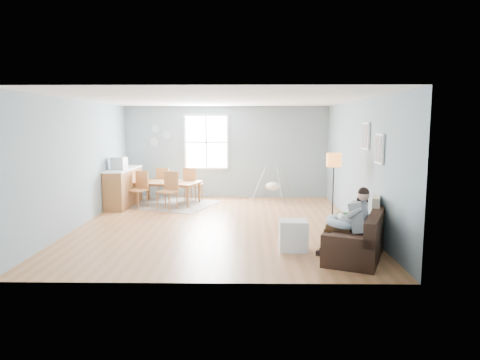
{
  "coord_description": "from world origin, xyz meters",
  "views": [
    {
      "loc": [
        0.6,
        -9.18,
        2.2
      ],
      "look_at": [
        0.45,
        -0.14,
        1.0
      ],
      "focal_mm": 32.0,
      "sensor_mm": 36.0,
      "label": 1
    }
  ],
  "objects_px": {
    "storage_cube": "(293,235)",
    "chair_ne": "(192,182)",
    "toddler": "(358,215)",
    "baby_swing": "(273,186)",
    "chair_se": "(169,188)",
    "dining_table": "(167,193)",
    "chair_nw": "(165,181)",
    "father": "(350,220)",
    "chair_sw": "(139,187)",
    "floor_lamp": "(334,166)",
    "sofa": "(359,239)",
    "monitor": "(119,163)",
    "counter": "(124,187)"
  },
  "relations": [
    {
      "from": "toddler",
      "to": "chair_sw",
      "type": "relative_size",
      "value": 0.82
    },
    {
      "from": "floor_lamp",
      "to": "monitor",
      "type": "xyz_separation_m",
      "value": [
        -5.13,
        1.92,
        -0.13
      ]
    },
    {
      "from": "monitor",
      "to": "baby_swing",
      "type": "bearing_deg",
      "value": 15.78
    },
    {
      "from": "father",
      "to": "toddler",
      "type": "xyz_separation_m",
      "value": [
        0.22,
        0.39,
        0.01
      ]
    },
    {
      "from": "sofa",
      "to": "baby_swing",
      "type": "distance_m",
      "value": 5.16
    },
    {
      "from": "storage_cube",
      "to": "chair_nw",
      "type": "relative_size",
      "value": 0.57
    },
    {
      "from": "father",
      "to": "baby_swing",
      "type": "height_order",
      "value": "father"
    },
    {
      "from": "counter",
      "to": "chair_se",
      "type": "bearing_deg",
      "value": -19.64
    },
    {
      "from": "father",
      "to": "chair_nw",
      "type": "relative_size",
      "value": 1.28
    },
    {
      "from": "floor_lamp",
      "to": "storage_cube",
      "type": "xyz_separation_m",
      "value": [
        -1.03,
        -1.73,
        -1.04
      ]
    },
    {
      "from": "chair_nw",
      "to": "monitor",
      "type": "relative_size",
      "value": 2.43
    },
    {
      "from": "chair_ne",
      "to": "baby_swing",
      "type": "xyz_separation_m",
      "value": [
        2.3,
        0.11,
        -0.11
      ]
    },
    {
      "from": "monitor",
      "to": "baby_swing",
      "type": "distance_m",
      "value": 4.26
    },
    {
      "from": "chair_ne",
      "to": "baby_swing",
      "type": "height_order",
      "value": "baby_swing"
    },
    {
      "from": "floor_lamp",
      "to": "baby_swing",
      "type": "distance_m",
      "value": 3.36
    },
    {
      "from": "sofa",
      "to": "chair_se",
      "type": "height_order",
      "value": "chair_se"
    },
    {
      "from": "storage_cube",
      "to": "counter",
      "type": "xyz_separation_m",
      "value": [
        -4.1,
        4.0,
        0.25
      ]
    },
    {
      "from": "monitor",
      "to": "chair_se",
      "type": "bearing_deg",
      "value": -5.32
    },
    {
      "from": "storage_cube",
      "to": "chair_ne",
      "type": "height_order",
      "value": "chair_ne"
    },
    {
      "from": "chair_nw",
      "to": "chair_ne",
      "type": "height_order",
      "value": "chair_ne"
    },
    {
      "from": "father",
      "to": "baby_swing",
      "type": "relative_size",
      "value": 0.94
    },
    {
      "from": "dining_table",
      "to": "counter",
      "type": "xyz_separation_m",
      "value": [
        -1.1,
        -0.27,
        0.21
      ]
    },
    {
      "from": "toddler",
      "to": "baby_swing",
      "type": "distance_m",
      "value": 4.98
    },
    {
      "from": "sofa",
      "to": "chair_sw",
      "type": "distance_m",
      "value": 6.26
    },
    {
      "from": "storage_cube",
      "to": "baby_swing",
      "type": "height_order",
      "value": "baby_swing"
    },
    {
      "from": "toddler",
      "to": "chair_se",
      "type": "xyz_separation_m",
      "value": [
        -3.9,
        3.57,
        -0.09
      ]
    },
    {
      "from": "counter",
      "to": "chair_sw",
      "type": "bearing_deg",
      "value": -17.46
    },
    {
      "from": "chair_se",
      "to": "chair_ne",
      "type": "height_order",
      "value": "chair_se"
    },
    {
      "from": "floor_lamp",
      "to": "chair_ne",
      "type": "xyz_separation_m",
      "value": [
        -3.39,
        2.95,
        -0.75
      ]
    },
    {
      "from": "chair_ne",
      "to": "monitor",
      "type": "relative_size",
      "value": 2.52
    },
    {
      "from": "sofa",
      "to": "dining_table",
      "type": "bearing_deg",
      "value": 132.31
    },
    {
      "from": "toddler",
      "to": "chair_se",
      "type": "distance_m",
      "value": 5.29
    },
    {
      "from": "toddler",
      "to": "floor_lamp",
      "type": "bearing_deg",
      "value": 92.36
    },
    {
      "from": "dining_table",
      "to": "chair_nw",
      "type": "xyz_separation_m",
      "value": [
        -0.2,
        0.74,
        0.22
      ]
    },
    {
      "from": "floor_lamp",
      "to": "counter",
      "type": "xyz_separation_m",
      "value": [
        -5.13,
        2.26,
        -0.79
      ]
    },
    {
      "from": "chair_sw",
      "to": "counter",
      "type": "distance_m",
      "value": 0.49
    },
    {
      "from": "monitor",
      "to": "storage_cube",
      "type": "bearing_deg",
      "value": -41.68
    },
    {
      "from": "sofa",
      "to": "dining_table",
      "type": "distance_m",
      "value": 6.09
    },
    {
      "from": "storage_cube",
      "to": "chair_se",
      "type": "height_order",
      "value": "chair_se"
    },
    {
      "from": "baby_swing",
      "to": "chair_ne",
      "type": "bearing_deg",
      "value": -177.33
    },
    {
      "from": "dining_table",
      "to": "baby_swing",
      "type": "xyz_separation_m",
      "value": [
        2.94,
        0.52,
        0.13
      ]
    },
    {
      "from": "sofa",
      "to": "chair_ne",
      "type": "relative_size",
      "value": 2.11
    },
    {
      "from": "monitor",
      "to": "chair_sw",
      "type": "bearing_deg",
      "value": 23.26
    },
    {
      "from": "sofa",
      "to": "monitor",
      "type": "relative_size",
      "value": 5.31
    },
    {
      "from": "chair_se",
      "to": "dining_table",
      "type": "bearing_deg",
      "value": 105.5
    },
    {
      "from": "sofa",
      "to": "monitor",
      "type": "xyz_separation_m",
      "value": [
        -5.2,
        3.89,
        0.91
      ]
    },
    {
      "from": "toddler",
      "to": "baby_swing",
      "type": "xyz_separation_m",
      "value": [
        -1.17,
        4.84,
        -0.21
      ]
    },
    {
      "from": "storage_cube",
      "to": "chair_nw",
      "type": "height_order",
      "value": "chair_nw"
    },
    {
      "from": "floor_lamp",
      "to": "baby_swing",
      "type": "height_order",
      "value": "floor_lamp"
    },
    {
      "from": "chair_ne",
      "to": "counter",
      "type": "xyz_separation_m",
      "value": [
        -1.74,
        -0.69,
        -0.04
      ]
    }
  ]
}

